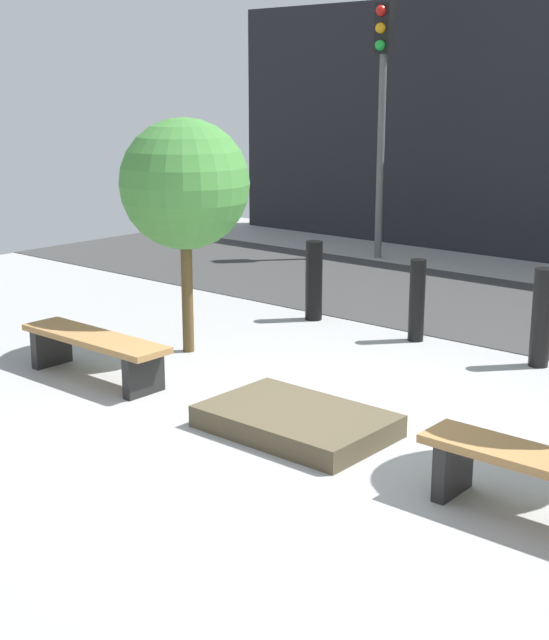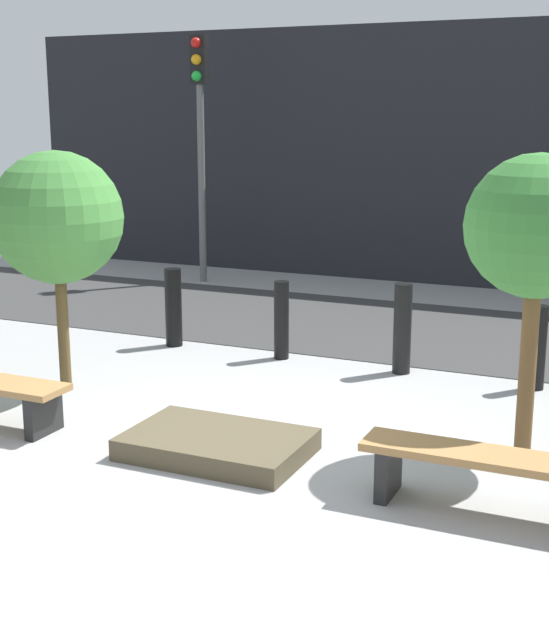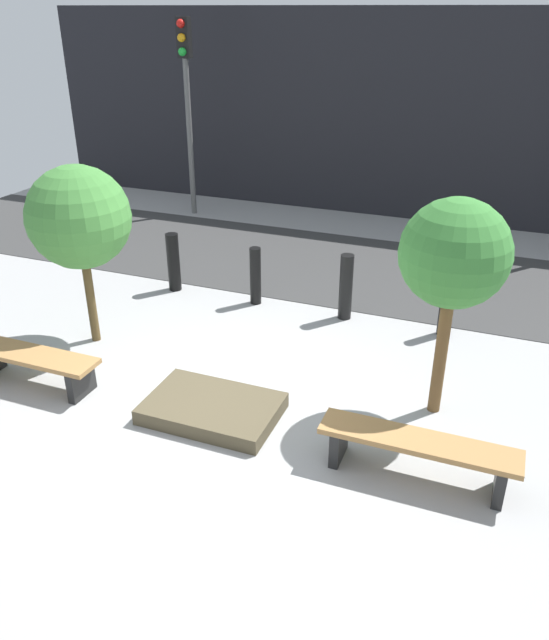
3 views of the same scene
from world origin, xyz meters
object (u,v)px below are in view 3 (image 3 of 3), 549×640
object	(u,v)px
bench_right	(418,449)
bollard_center	(346,287)
tree_behind_right_bench	(454,255)
planter_bed	(212,409)
bollard_far_left	(174,262)
tree_behind_left_bench	(79,218)
traffic_light_west	(186,84)
bench_left	(32,362)
bollard_right	(446,306)
bollard_left	(255,276)

from	to	relation	value
bench_right	bollard_center	size ratio (longest dim) A/B	1.93
tree_behind_right_bench	bollard_center	size ratio (longest dim) A/B	2.50
bench_right	planter_bed	xyz separation A→B (m)	(-2.37, 0.20, -0.24)
bollard_far_left	tree_behind_right_bench	bearing A→B (deg)	-23.27
tree_behind_left_bench	traffic_light_west	bearing A→B (deg)	104.99
traffic_light_west	bollard_center	bearing A→B (deg)	-40.26
bench_left	bollard_far_left	world-z (taller)	bollard_far_left
tree_behind_right_bench	traffic_light_west	distance (m)	8.71
planter_bed	bollard_center	size ratio (longest dim) A/B	1.49
tree_behind_left_bench	traffic_light_west	size ratio (longest dim) A/B	0.61
tree_behind_left_bench	bench_right	bearing A→B (deg)	-14.85
planter_bed	bollard_right	distance (m)	3.74
tree_behind_right_bench	traffic_light_west	world-z (taller)	traffic_light_west
tree_behind_right_bench	tree_behind_left_bench	bearing A→B (deg)	180.00
tree_behind_left_bench	bollard_left	size ratio (longest dim) A/B	2.67
bench_right	tree_behind_right_bench	xyz separation A→B (m)	(0.00, 1.25, 1.59)
bollard_center	bollard_far_left	bearing A→B (deg)	180.00
bollard_far_left	traffic_light_west	size ratio (longest dim) A/B	0.24
bench_right	bollard_left	distance (m)	4.47
bench_right	bollard_center	bearing A→B (deg)	117.11
bollard_left	bollard_far_left	bearing A→B (deg)	180.00
bench_right	traffic_light_west	world-z (taller)	traffic_light_west
bollard_center	traffic_light_west	bearing A→B (deg)	139.74
bollard_left	bollard_right	bearing A→B (deg)	0.00
tree_behind_right_bench	bollard_far_left	distance (m)	5.17
planter_bed	bollard_left	xyz separation A→B (m)	(-0.73, 3.01, 0.37)
tree_behind_left_bench	tree_behind_right_bench	bearing A→B (deg)	0.00
bollard_right	bench_right	bearing A→B (deg)	-86.92
tree_behind_right_bench	bollard_left	bearing A→B (deg)	147.66
bollard_left	bench_right	bearing A→B (deg)	-46.07
bollard_left	bollard_center	world-z (taller)	bollard_center
tree_behind_left_bench	bollard_far_left	size ratio (longest dim) A/B	2.55
planter_bed	traffic_light_west	size ratio (longest dim) A/B	0.37
bollard_far_left	traffic_light_west	world-z (taller)	traffic_light_west
traffic_light_west	tree_behind_right_bench	bearing A→B (deg)	-43.17
bench_right	bollard_center	distance (m)	3.61
tree_behind_left_bench	bench_left	bearing A→B (deg)	-90.00
tree_behind_left_bench	bollard_left	bearing A→B (deg)	50.17
bench_right	tree_behind_left_bench	xyz separation A→B (m)	(-4.73, 1.25, 1.45)
tree_behind_right_bench	bench_left	bearing A→B (deg)	-165.15
tree_behind_right_bench	bollard_center	xyz separation A→B (m)	(-1.63, 1.96, -1.42)
bollard_center	traffic_light_west	world-z (taller)	traffic_light_west
tree_behind_left_bench	bollard_far_left	distance (m)	2.36
bench_left	bench_right	xyz separation A→B (m)	(4.73, -0.00, 0.02)
planter_bed	bollard_far_left	bearing A→B (deg)	126.03
bollard_far_left	bollard_left	size ratio (longest dim) A/B	1.05
bench_right	tree_behind_left_bench	bearing A→B (deg)	165.31
bench_right	bollard_right	bearing A→B (deg)	93.23
bench_right	traffic_light_west	size ratio (longest dim) A/B	0.48
bench_right	tree_behind_right_bench	size ratio (longest dim) A/B	0.77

